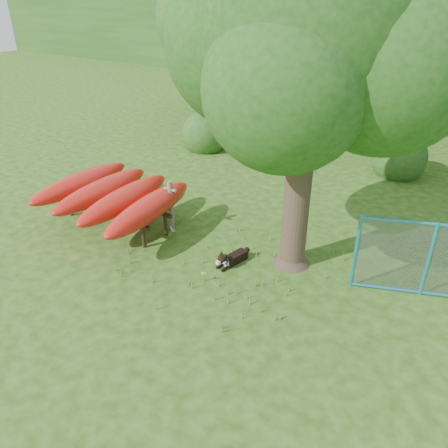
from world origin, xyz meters
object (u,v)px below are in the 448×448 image
Objects in this scene: oak_tree at (310,40)px; husky_dog at (231,259)px; fence_section at (429,260)px; kayak_rack at (113,195)px.

husky_dog is at bearing -140.82° from oak_tree.
fence_section is at bearing 8.13° from oak_tree.
fence_section reaches higher than kayak_rack.
kayak_rack is 3.79× the size of husky_dog.
oak_tree is 4.84m from husky_dog.
kayak_rack is 3.68m from husky_dog.
oak_tree is 1.94× the size of kayak_rack.
oak_tree is at bearing 50.35° from husky_dog.
fence_section is (2.77, 0.40, -3.94)m from oak_tree.
oak_tree is at bearing 14.34° from kayak_rack.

